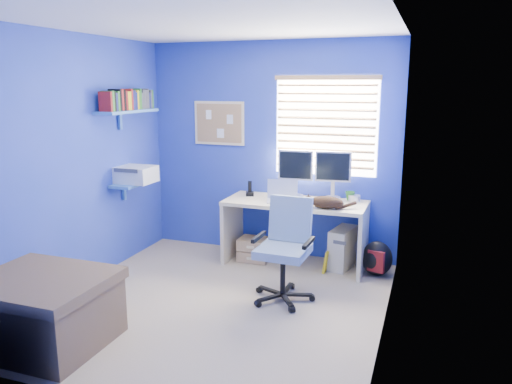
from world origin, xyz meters
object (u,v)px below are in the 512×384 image
(desk, at_px, (295,233))
(tower_pc, at_px, (343,248))
(office_chair, at_px, (285,262))
(cat, at_px, (327,202))
(laptop, at_px, (282,192))

(desk, height_order, tower_pc, desk)
(desk, xyz_separation_m, office_chair, (0.15, -0.91, -0.01))
(desk, relative_size, office_chair, 1.62)
(desk, height_order, cat, cat)
(tower_pc, relative_size, office_chair, 0.47)
(desk, xyz_separation_m, cat, (0.39, -0.21, 0.43))
(cat, relative_size, office_chair, 0.38)
(tower_pc, xyz_separation_m, office_chair, (-0.38, -1.01, 0.13))
(office_chair, bearing_deg, cat, 70.87)
(office_chair, bearing_deg, laptop, 108.46)
(cat, bearing_deg, office_chair, -121.82)
(cat, distance_m, office_chair, 0.87)
(tower_pc, bearing_deg, desk, -159.36)
(desk, relative_size, laptop, 4.74)
(tower_pc, bearing_deg, cat, -103.81)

